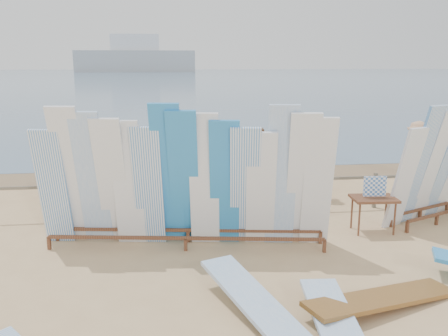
{
  "coord_description": "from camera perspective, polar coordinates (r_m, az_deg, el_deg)",
  "views": [
    {
      "loc": [
        -1.23,
        -8.04,
        3.62
      ],
      "look_at": [
        0.13,
        2.95,
        1.15
      ],
      "focal_mm": 38.0,
      "sensor_mm": 36.0,
      "label": 1
    }
  ],
  "objects": [
    {
      "name": "ground",
      "position": [
        8.9,
        1.5,
        -11.41
      ],
      "size": [
        160.0,
        160.0,
        0.0
      ],
      "primitive_type": "plane",
      "color": "tan",
      "rests_on": "ground"
    },
    {
      "name": "ocean",
      "position": [
        136.09,
        -6.66,
        10.98
      ],
      "size": [
        320.0,
        240.0,
        0.02
      ],
      "primitive_type": "cube",
      "color": "#46617D",
      "rests_on": "ground"
    },
    {
      "name": "wet_sand_strip",
      "position": [
        15.71,
        -2.39,
        -0.75
      ],
      "size": [
        40.0,
        2.6,
        0.01
      ],
      "primitive_type": "cube",
      "color": "#816648",
      "rests_on": "ground"
    },
    {
      "name": "distant_ship",
      "position": [
        188.36,
        -10.6,
        12.89
      ],
      "size": [
        45.0,
        8.0,
        14.0
      ],
      "color": "#999EA3",
      "rests_on": "ocean"
    },
    {
      "name": "fence",
      "position": [
        11.5,
        -0.7,
        -2.48
      ],
      "size": [
        12.08,
        0.08,
        0.9
      ],
      "color": "#6F6654",
      "rests_on": "ground"
    },
    {
      "name": "main_surfboard_rack",
      "position": [
        9.29,
        -4.59,
        -1.88
      ],
      "size": [
        5.82,
        1.57,
        2.91
      ],
      "rotation": [
        0.0,
        0.0,
        -0.15
      ],
      "color": "brown",
      "rests_on": "ground"
    },
    {
      "name": "side_surfboard_rack",
      "position": [
        11.71,
        23.82,
        -0.23
      ],
      "size": [
        2.45,
        1.58,
        2.75
      ],
      "rotation": [
        0.0,
        0.0,
        0.41
      ],
      "color": "brown",
      "rests_on": "ground"
    },
    {
      "name": "vendor_table",
      "position": [
        10.84,
        17.48,
        -5.23
      ],
      "size": [
        0.97,
        0.72,
        1.24
      ],
      "rotation": [
        0.0,
        0.0,
        -0.06
      ],
      "color": "brown",
      "rests_on": "ground"
    },
    {
      "name": "flat_board_c",
      "position": [
        7.85,
        18.54,
        -15.58
      ],
      "size": [
        2.73,
        1.44,
        0.29
      ],
      "primitive_type": "cube",
      "rotation": [
        0.08,
        0.0,
        1.91
      ],
      "color": "brown",
      "rests_on": "ground"
    },
    {
      "name": "flat_board_a",
      "position": [
        7.2,
        4.17,
        -17.66
      ],
      "size": [
        1.49,
        2.7,
        0.44
      ],
      "primitive_type": "cube",
      "rotation": [
        0.14,
        0.0,
        0.37
      ],
      "color": "#8EB5E3",
      "rests_on": "ground"
    },
    {
      "name": "beach_chair_left",
      "position": [
        12.57,
        0.39,
        -2.9
      ],
      "size": [
        0.66,
        0.68,
        0.91
      ],
      "rotation": [
        0.0,
        0.0,
        -0.17
      ],
      "color": "#AF2112",
      "rests_on": "ground"
    },
    {
      "name": "beach_chair_right",
      "position": [
        12.38,
        5.87,
        -3.19
      ],
      "size": [
        0.59,
        0.61,
        0.92
      ],
      "rotation": [
        0.0,
        0.0,
        0.02
      ],
      "color": "#AF2112",
      "rests_on": "ground"
    },
    {
      "name": "stroller",
      "position": [
        12.49,
        3.55,
        -2.41
      ],
      "size": [
        0.62,
        0.79,
        0.98
      ],
      "rotation": [
        0.0,
        0.0,
        -0.19
      ],
      "color": "#AF2112",
      "rests_on": "ground"
    },
    {
      "name": "beachgoer_4",
      "position": [
        14.06,
        4.3,
        1.34
      ],
      "size": [
        1.12,
        0.95,
        1.77
      ],
      "primitive_type": "imported",
      "rotation": [
        0.0,
        0.0,
        5.7
      ],
      "color": "#8C6042",
      "rests_on": "ground"
    },
    {
      "name": "beachgoer_8",
      "position": [
        13.08,
        10.33,
        0.02
      ],
      "size": [
        0.78,
        0.87,
        1.64
      ],
      "primitive_type": "imported",
      "rotation": [
        0.0,
        0.0,
        5.35
      ],
      "color": "beige",
      "rests_on": "ground"
    },
    {
      "name": "beachgoer_3",
      "position": [
        14.92,
        -10.4,
        1.74
      ],
      "size": [
        0.47,
        1.12,
        1.73
      ],
      "primitive_type": "imported",
      "rotation": [
        0.0,
        0.0,
        4.72
      ],
      "color": "tan",
      "rests_on": "ground"
    },
    {
      "name": "beachgoer_2",
      "position": [
        13.59,
        -19.98,
        0.32
      ],
      "size": [
        0.69,
        0.98,
        1.83
      ],
      "primitive_type": "imported",
      "rotation": [
        0.0,
        0.0,
        1.25
      ],
      "color": "beige",
      "rests_on": "ground"
    },
    {
      "name": "beachgoer_9",
      "position": [
        16.11,
        22.14,
        2.0
      ],
      "size": [
        1.19,
        1.18,
        1.84
      ],
      "primitive_type": "imported",
      "rotation": [
        0.0,
        0.0,
        3.92
      ],
      "color": "tan",
      "rests_on": "ground"
    },
    {
      "name": "beachgoer_6",
      "position": [
        13.02,
        10.58,
        0.35
      ],
      "size": [
        0.96,
        0.62,
        1.82
      ],
      "primitive_type": "imported",
      "rotation": [
        0.0,
        0.0,
        0.24
      ],
      "color": "tan",
      "rests_on": "ground"
    },
    {
      "name": "beachgoer_5",
      "position": [
        15.11,
        -1.6,
        2.19
      ],
      "size": [
        1.68,
        1.37,
        1.79
      ],
      "primitive_type": "imported",
      "rotation": [
        0.0,
        0.0,
        3.73
      ],
      "color": "beige",
      "rests_on": "ground"
    },
    {
      "name": "beachgoer_1",
      "position": [
        14.4,
        -13.9,
        1.45
      ],
      "size": [
        0.43,
        0.71,
        1.86
      ],
      "primitive_type": "imported",
      "rotation": [
        0.0,
        0.0,
        1.49
      ],
      "color": "#8C6042",
      "rests_on": "ground"
    }
  ]
}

